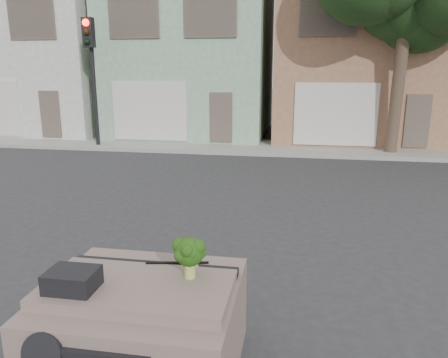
# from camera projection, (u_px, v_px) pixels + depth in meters

# --- Properties ---
(ground_plane) EXTENTS (120.00, 120.00, 0.00)m
(ground_plane) POSITION_uv_depth(u_px,v_px,m) (204.00, 257.00, 7.69)
(ground_plane) COLOR #303033
(ground_plane) RESTS_ON ground
(sidewalk) EXTENTS (40.00, 3.00, 0.15)m
(sidewalk) POSITION_uv_depth(u_px,v_px,m) (259.00, 147.00, 17.69)
(sidewalk) COLOR gray
(sidewalk) RESTS_ON ground
(townhouse_white) EXTENTS (7.20, 8.20, 7.55)m
(townhouse_white) POSITION_uv_depth(u_px,v_px,m) (53.00, 56.00, 22.37)
(townhouse_white) COLOR beige
(townhouse_white) RESTS_ON ground
(townhouse_mint) EXTENTS (7.20, 8.20, 7.55)m
(townhouse_mint) POSITION_uv_depth(u_px,v_px,m) (196.00, 55.00, 21.15)
(townhouse_mint) COLOR #8AAF91
(townhouse_mint) RESTS_ON ground
(townhouse_tan) EXTENTS (7.20, 8.20, 7.55)m
(townhouse_tan) POSITION_uv_depth(u_px,v_px,m) (356.00, 55.00, 19.93)
(townhouse_tan) COLOR #9A6B4E
(townhouse_tan) RESTS_ON ground
(traffic_signal) EXTENTS (0.40, 0.40, 5.10)m
(traffic_signal) POSITION_uv_depth(u_px,v_px,m) (93.00, 85.00, 17.17)
(traffic_signal) COLOR black
(traffic_signal) RESTS_ON ground
(tree_near) EXTENTS (4.40, 4.00, 8.50)m
(tree_near) POSITION_uv_depth(u_px,v_px,m) (403.00, 37.00, 15.17)
(tree_near) COLOR #1C3716
(tree_near) RESTS_ON ground
(car_dashboard) EXTENTS (2.00, 1.80, 1.12)m
(car_dashboard) POSITION_uv_depth(u_px,v_px,m) (144.00, 325.00, 4.68)
(car_dashboard) COLOR #78625A
(car_dashboard) RESTS_ON ground
(instrument_hump) EXTENTS (0.48, 0.38, 0.20)m
(instrument_hump) POSITION_uv_depth(u_px,v_px,m) (72.00, 280.00, 4.28)
(instrument_hump) COLOR black
(instrument_hump) RESTS_ON car_dashboard
(wiper_arm) EXTENTS (0.69, 0.15, 0.02)m
(wiper_arm) POSITION_uv_depth(u_px,v_px,m) (177.00, 263.00, 4.86)
(wiper_arm) COLOR black
(wiper_arm) RESTS_ON car_dashboard
(broccoli) EXTENTS (0.51, 0.51, 0.45)m
(broccoli) POSITION_uv_depth(u_px,v_px,m) (190.00, 257.00, 4.49)
(broccoli) COLOR #1A3B0D
(broccoli) RESTS_ON car_dashboard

